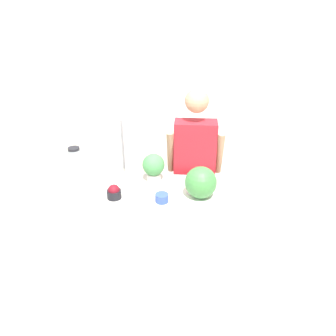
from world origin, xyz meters
name	(u,v)px	position (x,y,z in m)	size (l,w,h in m)	color
ground_plane	(164,312)	(0.00, 0.00, 0.00)	(14.00, 14.00, 0.00)	beige
wall_back	(178,103)	(0.00, 2.13, 1.30)	(8.00, 0.06, 2.60)	white
counter_island	(168,240)	(0.00, 0.40, 0.48)	(2.10, 0.80, 0.96)	beige
refrigerator	(112,146)	(-0.80, 1.74, 0.84)	(0.71, 0.72, 1.69)	white
person	(194,171)	(0.23, 1.00, 0.90)	(0.55, 0.27, 1.75)	#333338
cutting_board	(199,198)	(0.27, 0.38, 0.96)	(0.36, 0.27, 0.01)	white
watermelon	(201,182)	(0.28, 0.39, 1.10)	(0.27, 0.27, 0.27)	#3D7F3D
bowl_cherries	(114,192)	(-0.45, 0.34, 1.01)	(0.12, 0.12, 0.13)	black
bowl_cream	(140,198)	(-0.23, 0.29, 0.99)	(0.14, 0.14, 0.10)	white
bowl_small_blue	(162,198)	(-0.04, 0.31, 0.99)	(0.11, 0.11, 0.07)	#334C9E
blender	(76,165)	(-0.88, 0.67, 1.09)	(0.15, 0.15, 0.31)	silver
potted_plant	(154,166)	(-0.15, 0.67, 1.10)	(0.20, 0.20, 0.27)	beige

